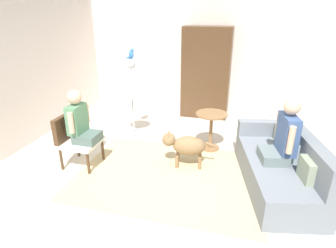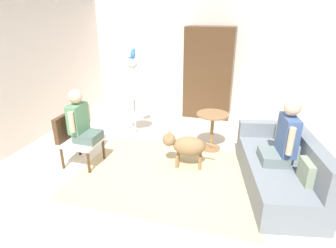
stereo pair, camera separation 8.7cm
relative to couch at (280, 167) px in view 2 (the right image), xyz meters
name	(u,v)px [view 2 (the right image)]	position (x,y,z in m)	size (l,w,h in m)	color
ground_plane	(179,175)	(-1.43, -0.15, -0.30)	(7.49, 7.49, 0.00)	beige
back_wall	(213,58)	(-1.43, 3.03, 0.99)	(6.52, 0.12, 2.59)	silver
left_wall	(15,75)	(-4.45, 0.15, 0.99)	(0.12, 6.84, 2.59)	silver
area_rug	(169,175)	(-1.57, -0.19, -0.30)	(2.77, 2.07, 0.01)	#C6B284
couch	(280,167)	(0.00, 0.00, 0.00)	(1.18, 2.03, 0.83)	slate
armchair	(75,135)	(-3.12, -0.23, 0.19)	(0.57, 0.57, 0.84)	#4C331E
person_on_couch	(284,137)	(-0.02, -0.04, 0.48)	(0.48, 0.56, 0.90)	slate
person_on_armchair	(81,120)	(-2.99, -0.23, 0.47)	(0.43, 0.52, 0.82)	#4E645E
round_end_table	(212,126)	(-1.09, 0.88, 0.14)	(0.56, 0.56, 0.68)	olive
dog	(186,145)	(-1.40, 0.17, 0.06)	(0.85, 0.38, 0.59)	olive
bird_cage_stand	(134,95)	(-2.65, 1.08, 0.53)	(0.45, 0.45, 1.52)	silver
parrot	(133,54)	(-2.63, 1.08, 1.31)	(0.17, 0.10, 0.19)	blue
armoire_cabinet	(209,73)	(-1.45, 2.62, 0.71)	(1.07, 0.56, 2.02)	#4C331E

